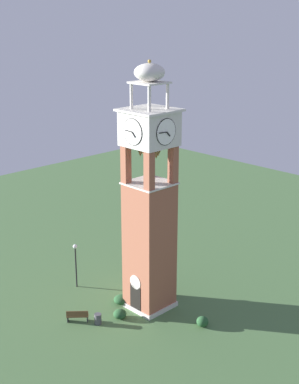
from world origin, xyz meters
name	(u,v)px	position (x,y,z in m)	size (l,w,h in m)	color
ground	(150,305)	(0.00, 0.00, 0.00)	(80.00, 80.00, 0.00)	#476B3D
clock_tower	(149,213)	(0.00, 0.00, 7.66)	(3.53, 3.53, 18.60)	#93543D
park_bench	(77,316)	(-2.02, -5.40, 0.48)	(1.41, 1.48, 0.95)	brown
lamp_post	(76,257)	(-6.42, -2.15, 2.63)	(0.36, 0.36, 3.79)	black
trash_bin	(98,319)	(-0.77, -4.51, 0.40)	(0.52, 0.52, 0.80)	#4C4C51
shrub_near_entry	(120,314)	(-0.24, -2.84, 0.34)	(0.97, 0.97, 0.68)	#234C28
shrub_left_of_tower	(121,300)	(-1.75, -1.36, 0.34)	(1.18, 1.18, 0.68)	#234C28
shrub_behind_bench	(202,322)	(4.78, 0.67, 0.39)	(0.86, 0.86, 0.78)	#234C28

